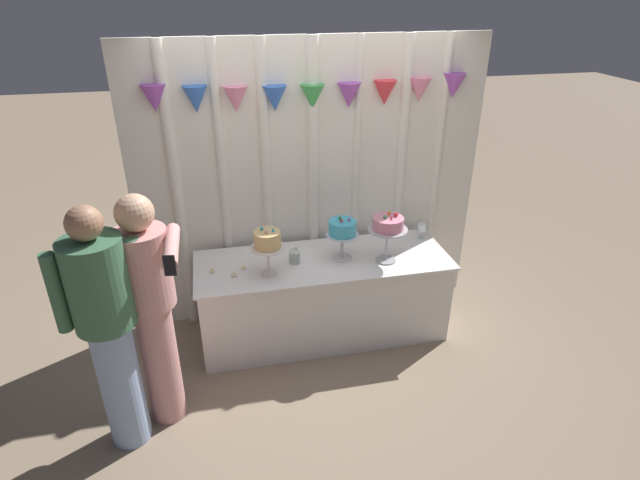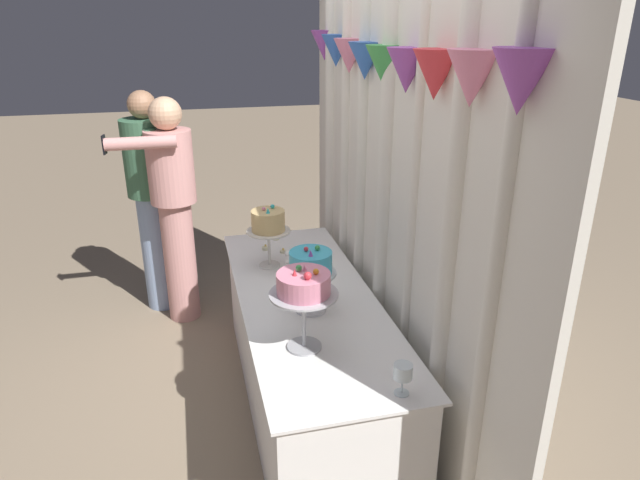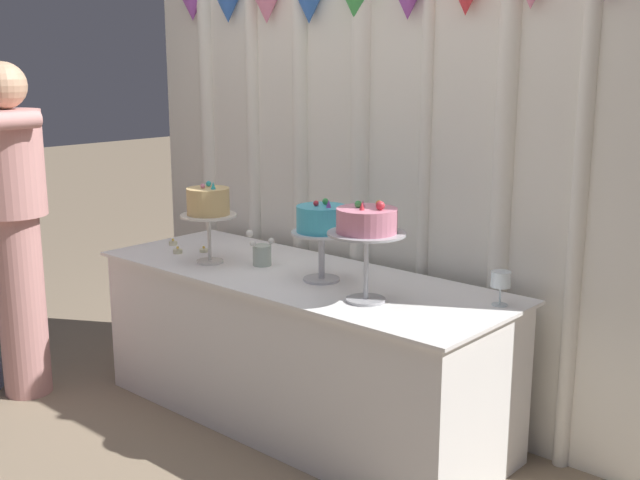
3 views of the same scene
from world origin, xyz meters
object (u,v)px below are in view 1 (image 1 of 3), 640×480
object	(u,v)px
cake_display_center	(342,230)
guest_man_pink_jacket	(151,304)
cake_display_rightmost	(388,226)
tealight_near_left	(234,275)
tealight_near_right	(243,268)
guest_man_dark_suit	(107,325)
cake_table	(323,297)
cake_display_leftmost	(267,242)
wine_glass	(422,228)
flower_vase	(295,256)
tealight_far_left	(212,271)

from	to	relation	value
cake_display_center	guest_man_pink_jacket	bearing A→B (deg)	-154.24
cake_display_rightmost	tealight_near_left	size ratio (longest dim) A/B	8.82
tealight_near_right	guest_man_dark_suit	bearing A→B (deg)	-135.69
cake_table	cake_display_leftmost	bearing A→B (deg)	-163.60
tealight_near_right	tealight_near_left	bearing A→B (deg)	-126.14
wine_glass	guest_man_pink_jacket	xyz separation A→B (m)	(-2.21, -0.90, 0.11)
tealight_near_left	guest_man_dark_suit	size ratio (longest dim) A/B	0.03
guest_man_dark_suit	guest_man_pink_jacket	size ratio (longest dim) A/B	1.01
cake_display_center	flower_vase	world-z (taller)	cake_display_center
cake_display_leftmost	tealight_near_right	xyz separation A→B (m)	(-0.19, 0.12, -0.28)
tealight_near_left	guest_man_dark_suit	world-z (taller)	guest_man_dark_suit
cake_display_center	cake_display_rightmost	xyz separation A→B (m)	(0.34, -0.11, 0.05)
tealight_far_left	guest_man_pink_jacket	size ratio (longest dim) A/B	0.03
guest_man_pink_jacket	cake_display_leftmost	bearing A→B (deg)	34.82
cake_display_leftmost	flower_vase	bearing A→B (deg)	30.43
tealight_near_left	guest_man_dark_suit	xyz separation A→B (m)	(-0.79, -0.74, 0.19)
cake_display_rightmost	guest_man_dark_suit	xyz separation A→B (m)	(-2.02, -0.74, -0.11)
cake_display_leftmost	cake_display_center	distance (m)	0.63
cake_display_rightmost	guest_man_dark_suit	distance (m)	2.15
cake_display_leftmost	tealight_near_right	distance (m)	0.36
cake_display_center	cake_display_rightmost	world-z (taller)	cake_display_rightmost
flower_vase	tealight_far_left	world-z (taller)	flower_vase
cake_display_leftmost	tealight_far_left	size ratio (longest dim) A/B	9.08
tealight_far_left	guest_man_pink_jacket	bearing A→B (deg)	-119.42
guest_man_pink_jacket	tealight_near_right	bearing A→B (deg)	47.76
cake_display_leftmost	wine_glass	bearing A→B (deg)	13.37
tealight_near_right	guest_man_pink_jacket	size ratio (longest dim) A/B	0.03
cake_table	guest_man_dark_suit	size ratio (longest dim) A/B	1.22
cake_display_rightmost	guest_man_pink_jacket	world-z (taller)	guest_man_pink_jacket
tealight_far_left	tealight_near_left	bearing A→B (deg)	-30.93
tealight_near_right	guest_man_dark_suit	distance (m)	1.23
wine_glass	tealight_far_left	bearing A→B (deg)	-173.19
tealight_far_left	cake_display_leftmost	bearing A→B (deg)	-14.65
tealight_far_left	tealight_near_left	xyz separation A→B (m)	(0.16, -0.10, 0.00)
cake_display_leftmost	guest_man_dark_suit	world-z (taller)	guest_man_dark_suit
flower_vase	tealight_near_right	xyz separation A→B (m)	(-0.42, -0.01, -0.05)
tealight_near_left	guest_man_pink_jacket	bearing A→B (deg)	-133.24
guest_man_dark_suit	tealight_near_right	bearing A→B (deg)	44.31
cake_display_leftmost	tealight_far_left	distance (m)	0.52
tealight_near_left	tealight_near_right	xyz separation A→B (m)	(0.08, 0.11, -0.00)
wine_glass	tealight_near_left	distance (m)	1.70
tealight_near_right	guest_man_pink_jacket	distance (m)	0.95
cake_table	cake_display_center	bearing A→B (deg)	-4.46
cake_table	tealight_near_right	distance (m)	0.75
flower_vase	tealight_near_left	bearing A→B (deg)	-166.65
wine_glass	guest_man_pink_jacket	bearing A→B (deg)	-157.86
wine_glass	flower_vase	size ratio (longest dim) A/B	0.78
cake_table	guest_man_dark_suit	bearing A→B (deg)	-150.48
cake_display_rightmost	tealight_far_left	world-z (taller)	cake_display_rightmost
flower_vase	tealight_far_left	xyz separation A→B (m)	(-0.66, -0.02, -0.05)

